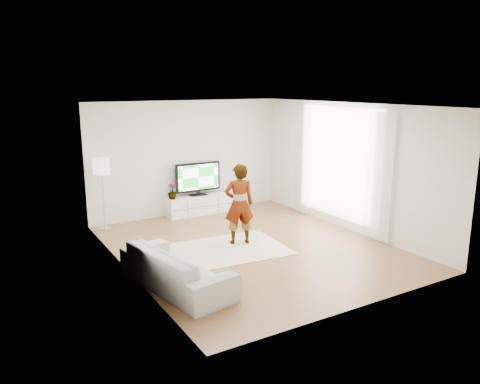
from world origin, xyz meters
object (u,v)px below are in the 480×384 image
rug (227,249)px  floor_lamp (101,169)px  media_console (199,205)px  sofa (176,268)px  television (198,178)px  player (239,204)px

rug → floor_lamp: floor_lamp is taller
rug → floor_lamp: (-1.70, 2.59, 1.35)m
media_console → floor_lamp: (-2.37, -0.06, 1.12)m
media_console → sofa: bearing=-120.4°
media_console → floor_lamp: size_ratio=1.04×
media_console → rug: 2.75m
floor_lamp → television: bearing=2.2°
player → sofa: player is taller
player → sofa: size_ratio=0.74×
media_console → rug: size_ratio=0.73×
television → player: bearing=-96.3°
player → floor_lamp: bearing=-30.2°
media_console → floor_lamp: 2.63m
television → player: 2.49m
rug → player: player is taller
player → sofa: 2.37m
player → floor_lamp: 3.22m
rug → sofa: (-1.52, -1.08, 0.32)m
sofa → floor_lamp: size_ratio=1.38×
media_console → television: size_ratio=1.40×
television → sofa: (-2.20, -3.77, -0.60)m
media_console → floor_lamp: floor_lamp is taller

